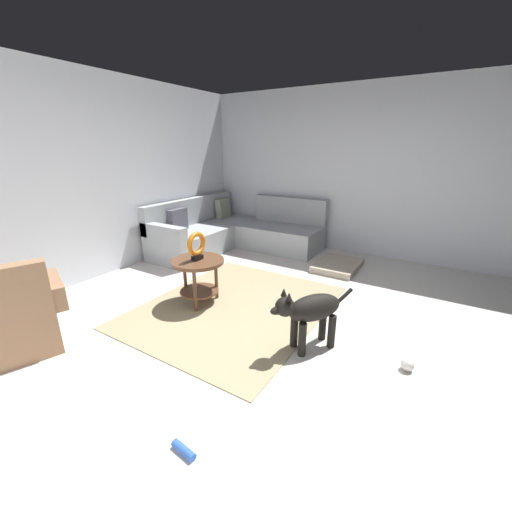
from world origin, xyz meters
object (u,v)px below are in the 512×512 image
object	(u,v)px
armchair	(14,321)
side_table	(198,270)
dog_toy_ball	(408,364)
dog	(310,311)
dog_toy_rope	(184,450)
sectional_couch	(233,233)
dog_bed_mat	(338,265)
torus_sculpture	(197,245)

from	to	relation	value
armchair	side_table	size ratio (longest dim) A/B	1.60
dog_toy_ball	armchair	bearing A→B (deg)	117.38
armchair	dog	world-z (taller)	armchair
dog_toy_ball	dog_toy_rope	xyz separation A→B (m)	(-1.53, 1.04, -0.03)
dog_toy_rope	sectional_couch	bearing A→B (deg)	31.15
sectional_couch	dog_toy_rope	bearing A→B (deg)	-148.85
armchair	dog_toy_rope	size ratio (longest dim) A/B	5.44
sectional_couch	dog_toy_ball	distance (m)	3.76
sectional_couch	side_table	size ratio (longest dim) A/B	3.75
side_table	dog_toy_rope	distance (m)	2.03
sectional_couch	dog_bed_mat	size ratio (longest dim) A/B	2.81
dog_bed_mat	torus_sculpture	bearing A→B (deg)	152.13
dog_bed_mat	dog	distance (m)	2.20
side_table	armchair	bearing A→B (deg)	155.58
sectional_couch	torus_sculpture	bearing A→B (deg)	-155.28
sectional_couch	dog	distance (m)	3.18
torus_sculpture	dog_toy_ball	size ratio (longest dim) A/B	3.04
torus_sculpture	dog_bed_mat	xyz separation A→B (m)	(1.96, -1.04, -0.67)
side_table	dog_toy_ball	bearing A→B (deg)	-90.83
side_table	dog_bed_mat	distance (m)	2.25
torus_sculpture	dog_toy_ball	xyz separation A→B (m)	(-0.03, -2.27, -0.66)
side_table	torus_sculpture	bearing A→B (deg)	180.00
sectional_couch	armchair	distance (m)	3.55
armchair	torus_sculpture	bearing A→B (deg)	-3.78
armchair	dog_toy_rope	distance (m)	1.97
sectional_couch	torus_sculpture	xyz separation A→B (m)	(-1.97, -0.91, 0.42)
sectional_couch	side_table	bearing A→B (deg)	-155.28
torus_sculpture	dog_bed_mat	world-z (taller)	torus_sculpture
armchair	dog_bed_mat	world-z (taller)	armchair
torus_sculpture	dog	xyz separation A→B (m)	(-0.17, -1.45, -0.33)
dog_toy_rope	torus_sculpture	bearing A→B (deg)	38.15
dog_toy_rope	dog_toy_ball	bearing A→B (deg)	-34.19
armchair	side_table	world-z (taller)	armchair
dog	dog_toy_rope	bearing A→B (deg)	115.69
sectional_couch	dog	size ratio (longest dim) A/B	3.09
dog	dog_toy_rope	size ratio (longest dim) A/B	4.12
armchair	side_table	xyz separation A→B (m)	(1.58, -0.72, 0.09)
sectional_couch	dog_toy_rope	world-z (taller)	sectional_couch
torus_sculpture	dog_toy_rope	size ratio (longest dim) A/B	1.85
sectional_couch	dog_bed_mat	world-z (taller)	sectional_couch
dog	dog_toy_ball	distance (m)	0.89
armchair	dog_toy_rope	xyz separation A→B (m)	(0.02, -1.95, -0.30)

